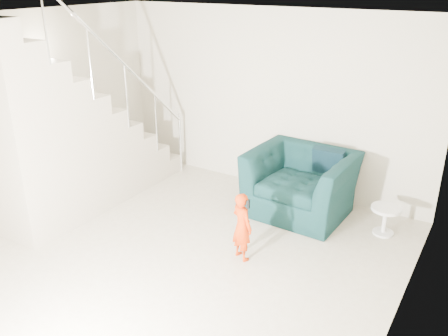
{
  "coord_description": "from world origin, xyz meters",
  "views": [
    {
      "loc": [
        3.02,
        -3.5,
        3.13
      ],
      "look_at": [
        0.15,
        1.2,
        0.85
      ],
      "focal_mm": 38.0,
      "sensor_mm": 36.0,
      "label": 1
    }
  ],
  "objects": [
    {
      "name": "floor",
      "position": [
        0.0,
        0.0,
        0.0
      ],
      "size": [
        5.5,
        5.5,
        0.0
      ],
      "primitive_type": "plane",
      "color": "tan",
      "rests_on": "ground"
    },
    {
      "name": "ceiling",
      "position": [
        0.0,
        0.0,
        2.7
      ],
      "size": [
        5.5,
        5.5,
        0.0
      ],
      "primitive_type": "plane",
      "rotation": [
        3.14,
        0.0,
        0.0
      ],
      "color": "silver",
      "rests_on": "back_wall"
    },
    {
      "name": "back_wall",
      "position": [
        0.0,
        2.75,
        1.35
      ],
      "size": [
        5.0,
        0.0,
        5.0
      ],
      "primitive_type": "plane",
      "rotation": [
        1.57,
        0.0,
        0.0
      ],
      "color": "#BDB39A",
      "rests_on": "floor"
    },
    {
      "name": "left_wall",
      "position": [
        -2.5,
        0.0,
        1.35
      ],
      "size": [
        0.0,
        5.5,
        5.5
      ],
      "primitive_type": "plane",
      "rotation": [
        1.57,
        0.0,
        1.57
      ],
      "color": "#BDB39A",
      "rests_on": "floor"
    },
    {
      "name": "right_wall",
      "position": [
        2.5,
        0.0,
        1.35
      ],
      "size": [
        0.0,
        5.5,
        5.5
      ],
      "primitive_type": "plane",
      "rotation": [
        1.57,
        0.0,
        -1.57
      ],
      "color": "#BDB39A",
      "rests_on": "floor"
    },
    {
      "name": "armchair",
      "position": [
        0.82,
        2.14,
        0.44
      ],
      "size": [
        1.4,
        1.23,
        0.88
      ],
      "primitive_type": "imported",
      "rotation": [
        0.0,
        0.0,
        -0.04
      ],
      "color": "black",
      "rests_on": "floor"
    },
    {
      "name": "toddler",
      "position": [
        0.7,
        0.69,
        0.42
      ],
      "size": [
        0.36,
        0.3,
        0.84
      ],
      "primitive_type": "imported",
      "rotation": [
        0.0,
        0.0,
        2.74
      ],
      "color": "#A51F05",
      "rests_on": "floor"
    },
    {
      "name": "side_table",
      "position": [
        1.99,
        2.13,
        0.25
      ],
      "size": [
        0.38,
        0.38,
        0.38
      ],
      "color": "silver",
      "rests_on": "floor"
    },
    {
      "name": "staircase",
      "position": [
        -2.0,
        0.55,
        0.95
      ],
      "size": [
        1.02,
        3.03,
        3.62
      ],
      "color": "#ADA089",
      "rests_on": "floor"
    },
    {
      "name": "cushion",
      "position": [
        1.08,
        2.49,
        0.68
      ],
      "size": [
        0.44,
        0.21,
        0.44
      ],
      "primitive_type": "cube",
      "rotation": [
        0.21,
        0.0,
        0.0
      ],
      "color": "black",
      "rests_on": "armchair"
    },
    {
      "name": "throw",
      "position": [
        0.21,
        2.16,
        0.55
      ],
      "size": [
        0.05,
        0.47,
        0.53
      ],
      "primitive_type": "cube",
      "color": "black",
      "rests_on": "armchair"
    },
    {
      "name": "phone",
      "position": [
        0.79,
        0.68,
        0.73
      ],
      "size": [
        0.03,
        0.05,
        0.1
      ],
      "primitive_type": "cube",
      "rotation": [
        0.0,
        0.0,
        0.22
      ],
      "color": "black",
      "rests_on": "toddler"
    }
  ]
}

